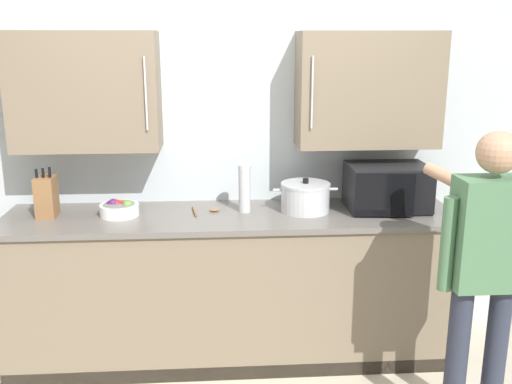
{
  "coord_description": "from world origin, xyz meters",
  "views": [
    {
      "loc": [
        -0.08,
        -2.54,
        2.0
      ],
      "look_at": [
        0.15,
        0.83,
        1.1
      ],
      "focal_mm": 40.9,
      "sensor_mm": 36.0,
      "label": 1
    }
  ],
  "objects_px": {
    "thermos_flask": "(245,188)",
    "stock_pot": "(305,197)",
    "fruit_bowl": "(119,209)",
    "microwave_oven": "(384,187)",
    "person_figure": "(484,261)",
    "wooden_spoon": "(205,210)",
    "knife_block": "(46,197)"
  },
  "relations": [
    {
      "from": "thermos_flask",
      "to": "stock_pot",
      "type": "distance_m",
      "value": 0.38
    },
    {
      "from": "microwave_oven",
      "to": "knife_block",
      "type": "relative_size",
      "value": 1.59
    },
    {
      "from": "microwave_oven",
      "to": "person_figure",
      "type": "bearing_deg",
      "value": -74.08
    },
    {
      "from": "wooden_spoon",
      "to": "stock_pot",
      "type": "bearing_deg",
      "value": -2.49
    },
    {
      "from": "fruit_bowl",
      "to": "stock_pot",
      "type": "height_order",
      "value": "stock_pot"
    },
    {
      "from": "fruit_bowl",
      "to": "stock_pot",
      "type": "xyz_separation_m",
      "value": [
        1.14,
        0.01,
        0.05
      ]
    },
    {
      "from": "wooden_spoon",
      "to": "stock_pot",
      "type": "xyz_separation_m",
      "value": [
        0.62,
        -0.03,
        0.08
      ]
    },
    {
      "from": "wooden_spoon",
      "to": "person_figure",
      "type": "distance_m",
      "value": 1.64
    },
    {
      "from": "wooden_spoon",
      "to": "person_figure",
      "type": "relative_size",
      "value": 0.12
    },
    {
      "from": "microwave_oven",
      "to": "fruit_bowl",
      "type": "xyz_separation_m",
      "value": [
        -1.63,
        -0.02,
        -0.1
      ]
    },
    {
      "from": "wooden_spoon",
      "to": "stock_pot",
      "type": "distance_m",
      "value": 0.62
    },
    {
      "from": "wooden_spoon",
      "to": "stock_pot",
      "type": "height_order",
      "value": "stock_pot"
    },
    {
      "from": "knife_block",
      "to": "stock_pot",
      "type": "bearing_deg",
      "value": 0.22
    },
    {
      "from": "thermos_flask",
      "to": "person_figure",
      "type": "relative_size",
      "value": 0.19
    },
    {
      "from": "thermos_flask",
      "to": "fruit_bowl",
      "type": "relative_size",
      "value": 1.27
    },
    {
      "from": "fruit_bowl",
      "to": "knife_block",
      "type": "bearing_deg",
      "value": 179.16
    },
    {
      "from": "wooden_spoon",
      "to": "fruit_bowl",
      "type": "bearing_deg",
      "value": -175.71
    },
    {
      "from": "microwave_oven",
      "to": "stock_pot",
      "type": "bearing_deg",
      "value": -179.28
    },
    {
      "from": "wooden_spoon",
      "to": "stock_pot",
      "type": "relative_size",
      "value": 0.47
    },
    {
      "from": "microwave_oven",
      "to": "knife_block",
      "type": "xyz_separation_m",
      "value": [
        -2.06,
        -0.01,
        -0.02
      ]
    },
    {
      "from": "stock_pot",
      "to": "knife_block",
      "type": "distance_m",
      "value": 1.57
    },
    {
      "from": "person_figure",
      "to": "fruit_bowl",
      "type": "bearing_deg",
      "value": 155.37
    },
    {
      "from": "person_figure",
      "to": "wooden_spoon",
      "type": "bearing_deg",
      "value": 146.49
    },
    {
      "from": "microwave_oven",
      "to": "thermos_flask",
      "type": "relative_size",
      "value": 1.65
    },
    {
      "from": "stock_pot",
      "to": "knife_block",
      "type": "bearing_deg",
      "value": -179.78
    },
    {
      "from": "thermos_flask",
      "to": "person_figure",
      "type": "xyz_separation_m",
      "value": [
        1.12,
        -0.89,
        -0.15
      ]
    },
    {
      "from": "person_figure",
      "to": "knife_block",
      "type": "bearing_deg",
      "value": 159.36
    },
    {
      "from": "microwave_oven",
      "to": "wooden_spoon",
      "type": "xyz_separation_m",
      "value": [
        -1.11,
        0.02,
        -0.13
      ]
    },
    {
      "from": "thermos_flask",
      "to": "stock_pot",
      "type": "bearing_deg",
      "value": -1.9
    },
    {
      "from": "stock_pot",
      "to": "knife_block",
      "type": "height_order",
      "value": "knife_block"
    },
    {
      "from": "person_figure",
      "to": "microwave_oven",
      "type": "bearing_deg",
      "value": 105.92
    },
    {
      "from": "microwave_oven",
      "to": "fruit_bowl",
      "type": "height_order",
      "value": "microwave_oven"
    }
  ]
}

